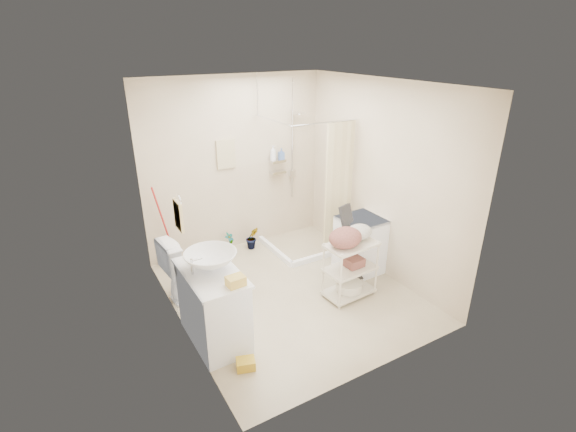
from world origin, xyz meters
The scene contains 23 objects.
floor centered at (0.00, 0.00, 0.00)m, with size 3.20×3.20×0.00m, color #C3B492.
ceiling centered at (0.00, 0.00, 2.60)m, with size 2.80×3.20×0.04m, color silver.
wall_back centered at (0.00, 1.60, 1.30)m, with size 2.80×0.04×2.60m, color beige.
wall_front centered at (0.00, -1.60, 1.30)m, with size 2.80×0.04×2.60m, color beige.
wall_left centered at (-1.40, 0.00, 1.30)m, with size 0.04×3.20×2.60m, color beige.
wall_right centered at (1.40, 0.00, 1.30)m, with size 0.04×3.20×2.60m, color beige.
vanity centered at (-1.16, -0.36, 0.42)m, with size 0.53×0.95×0.84m, color white.
sink centered at (-1.13, -0.30, 0.93)m, with size 0.55×0.55×0.19m, color silver.
counter_basket centered at (-1.04, -0.73, 0.89)m, with size 0.17×0.14×0.10m, color gold.
floor_basket centered at (-1.07, -0.94, 0.07)m, with size 0.27×0.21×0.14m, color gold.
toilet centered at (-1.04, 0.60, 0.41)m, with size 0.46×0.81×0.83m, color white.
mop centered at (-1.20, 1.50, 0.62)m, with size 0.12×0.12×1.24m, color #B01F1D, non-canonical shape.
potted_plant_a centered at (-0.23, 1.43, 0.16)m, with size 0.17×0.12×0.32m, color brown.
potted_plant_b centered at (0.12, 1.37, 0.18)m, with size 0.20×0.16×0.36m, color brown.
hanging_towel centered at (-0.15, 1.58, 1.50)m, with size 0.28×0.03×0.42m, color beige.
towel_ring centered at (-1.38, -0.20, 1.47)m, with size 0.04×0.22×0.34m, color #FDE4A1, non-canonical shape.
tp_holder centered at (-1.36, 0.05, 0.72)m, with size 0.08×0.12×0.14m, color white, non-canonical shape.
shower centered at (0.85, 1.05, 1.05)m, with size 1.10×1.10×2.10m, color white, non-canonical shape.
shampoo_bottle_a centered at (0.58, 1.50, 1.44)m, with size 0.09×0.09×0.23m, color white.
shampoo_bottle_b centered at (0.73, 1.50, 1.41)m, with size 0.08×0.08×0.17m, color #4664A0.
washing_machine centered at (1.14, 0.02, 0.40)m, with size 0.54×0.56×0.79m, color white.
laundry_rack centered at (0.62, -0.42, 0.44)m, with size 0.64×0.38×0.88m, color beige, non-canonical shape.
ironing_board centered at (0.85, -0.15, 0.55)m, with size 0.31×0.09×1.10m, color black, non-canonical shape.
Camera 1 is at (-2.33, -3.95, 3.03)m, focal length 26.00 mm.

